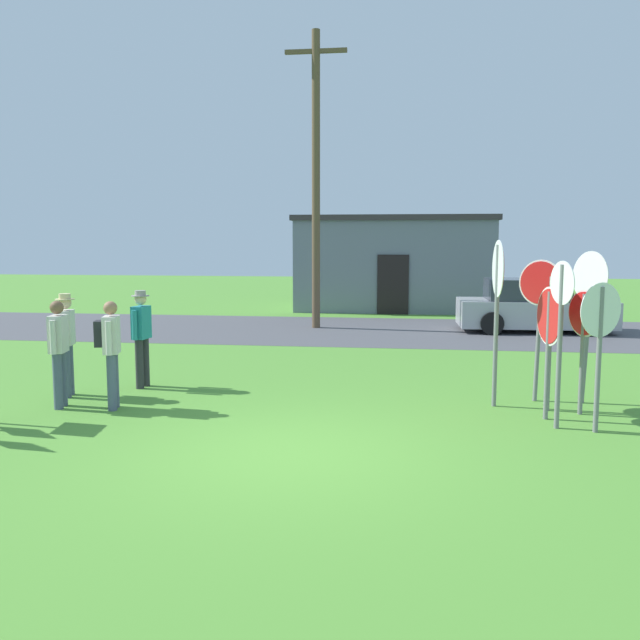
% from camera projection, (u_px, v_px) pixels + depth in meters
% --- Properties ---
extents(ground_plane, '(80.00, 80.00, 0.00)m').
position_uv_depth(ground_plane, '(287.00, 454.00, 8.46)').
color(ground_plane, '#518E33').
extents(street_asphalt, '(60.00, 6.40, 0.01)m').
position_uv_depth(street_asphalt, '(360.00, 330.00, 19.89)').
color(street_asphalt, '#4C4C51').
rests_on(street_asphalt, ground).
extents(building_background, '(7.35, 4.69, 3.50)m').
position_uv_depth(building_background, '(395.00, 262.00, 26.19)').
color(building_background, slate).
rests_on(building_background, ground).
extents(utility_pole, '(1.80, 0.24, 8.59)m').
position_uv_depth(utility_pole, '(316.00, 176.00, 19.99)').
color(utility_pole, brown).
rests_on(utility_pole, ground).
extents(parked_car_on_street, '(4.37, 2.15, 1.51)m').
position_uv_depth(parked_car_on_street, '(533.00, 307.00, 19.65)').
color(parked_car_on_street, '#A5A8AD').
rests_on(parked_car_on_street, ground).
extents(stop_sign_leaning_left, '(0.41, 0.73, 2.45)m').
position_uv_depth(stop_sign_leaning_left, '(589.00, 299.00, 10.92)').
color(stop_sign_leaning_left, slate).
rests_on(stop_sign_leaning_left, ground).
extents(stop_sign_leaning_right, '(0.21, 0.81, 2.14)m').
position_uv_depth(stop_sign_leaning_right, '(551.00, 316.00, 10.42)').
color(stop_sign_leaning_right, slate).
rests_on(stop_sign_leaning_right, ground).
extents(stop_sign_rear_left, '(0.21, 0.58, 2.34)m').
position_uv_depth(stop_sign_rear_left, '(561.00, 319.00, 9.42)').
color(stop_sign_rear_left, slate).
rests_on(stop_sign_rear_left, ground).
extents(stop_sign_low_front, '(0.63, 0.42, 2.06)m').
position_uv_depth(stop_sign_low_front, '(600.00, 331.00, 9.24)').
color(stop_sign_low_front, slate).
rests_on(stop_sign_low_front, ground).
extents(stop_sign_tallest, '(0.32, 0.64, 1.89)m').
position_uv_depth(stop_sign_tallest, '(583.00, 331.00, 10.22)').
color(stop_sign_tallest, slate).
rests_on(stop_sign_tallest, ground).
extents(stop_sign_center_cluster, '(0.21, 0.84, 1.96)m').
position_uv_depth(stop_sign_center_cluster, '(549.00, 330.00, 9.93)').
color(stop_sign_center_cluster, slate).
rests_on(stop_sign_center_cluster, ground).
extents(stop_sign_far_back, '(0.63, 0.48, 2.31)m').
position_uv_depth(stop_sign_far_back, '(540.00, 305.00, 11.09)').
color(stop_sign_far_back, slate).
rests_on(stop_sign_far_back, ground).
extents(stop_sign_rear_right, '(0.08, 0.89, 2.63)m').
position_uv_depth(stop_sign_rear_right, '(497.00, 291.00, 10.66)').
color(stop_sign_rear_right, slate).
rests_on(stop_sign_rear_right, ground).
extents(person_near_signs, '(0.28, 0.56, 1.69)m').
position_uv_depth(person_near_signs, '(59.00, 348.00, 10.68)').
color(person_near_signs, '#4C5670').
rests_on(person_near_signs, ground).
extents(person_in_dark_shirt, '(0.32, 0.57, 1.74)m').
position_uv_depth(person_in_dark_shirt, '(142.00, 333.00, 12.15)').
color(person_in_dark_shirt, '#2D2D33').
rests_on(person_in_dark_shirt, ground).
extents(person_holding_notes, '(0.42, 0.55, 1.69)m').
position_uv_depth(person_holding_notes, '(110.00, 347.00, 10.59)').
color(person_holding_notes, '#4C5670').
rests_on(person_holding_notes, ground).
extents(person_on_left, '(0.31, 0.55, 1.74)m').
position_uv_depth(person_on_left, '(67.00, 338.00, 11.46)').
color(person_on_left, '#4C5670').
rests_on(person_on_left, ground).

